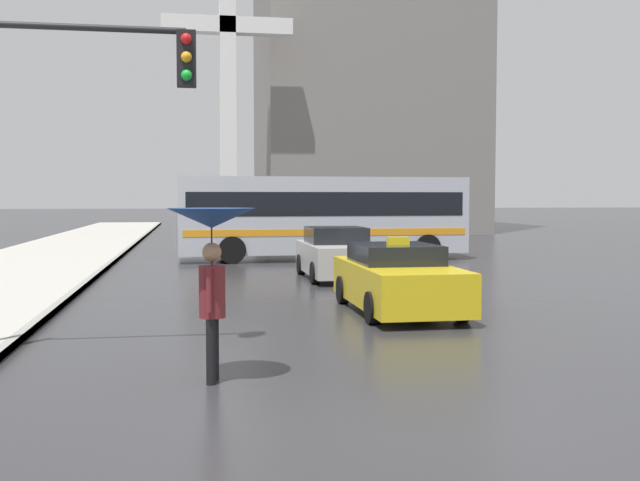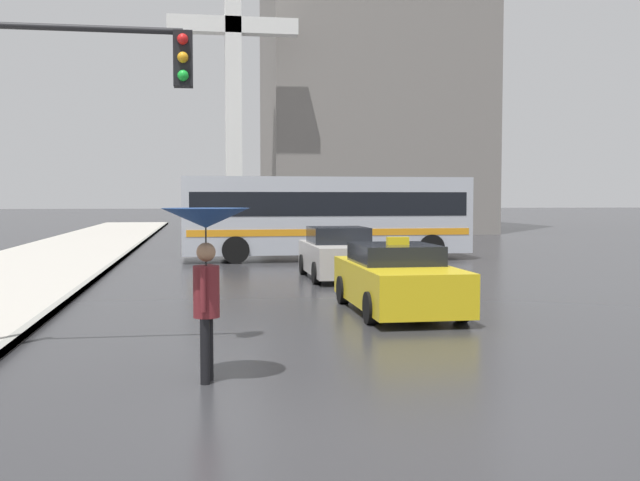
% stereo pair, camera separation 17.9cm
% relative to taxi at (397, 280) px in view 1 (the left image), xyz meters
% --- Properties ---
extents(ground_plane, '(300.00, 300.00, 0.00)m').
position_rel_taxi_xyz_m(ground_plane, '(-2.03, -7.73, -0.65)').
color(ground_plane, '#2D2D30').
extents(taxi, '(1.91, 4.37, 1.52)m').
position_rel_taxi_xyz_m(taxi, '(0.00, 0.00, 0.00)').
color(taxi, gold).
rests_on(taxi, ground_plane).
extents(sedan_red, '(1.91, 4.14, 1.46)m').
position_rel_taxi_xyz_m(sedan_red, '(-0.01, 6.32, 0.03)').
color(sedan_red, '#B7B2AD').
rests_on(sedan_red, ground_plane).
extents(city_bus, '(10.58, 2.82, 3.05)m').
position_rel_taxi_xyz_m(city_bus, '(0.69, 12.81, 1.04)').
color(city_bus, '#B2B7C1').
rests_on(city_bus, ground_plane).
extents(pedestrian_with_umbrella, '(1.09, 1.09, 2.18)m').
position_rel_taxi_xyz_m(pedestrian_with_umbrella, '(-3.84, -5.22, 1.11)').
color(pedestrian_with_umbrella, black).
rests_on(pedestrian_with_umbrella, ground_plane).
extents(traffic_light, '(3.67, 0.38, 5.03)m').
position_rel_taxi_xyz_m(traffic_light, '(-6.06, -3.32, 2.88)').
color(traffic_light, black).
rests_on(traffic_light, ground_plane).
extents(monument_cross, '(7.26, 0.90, 16.50)m').
position_rel_taxi_xyz_m(monument_cross, '(-2.03, 28.01, 8.71)').
color(monument_cross, white).
rests_on(monument_cross, ground_plane).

